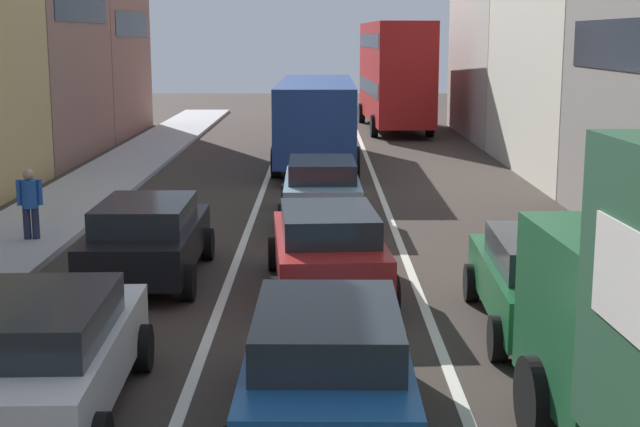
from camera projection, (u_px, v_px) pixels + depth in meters
name	position (u px, v px, depth m)	size (l,w,h in m)	color
sidewalk_left	(52.00, 213.00, 22.97)	(2.60, 64.00, 0.14)	#B2B2B2
lane_stripe_left	(252.00, 215.00, 23.00)	(0.16, 60.00, 0.01)	silver
lane_stripe_right	(387.00, 215.00, 23.00)	(0.16, 60.00, 0.01)	silver
sedan_centre_lane_second	(326.00, 363.00, 10.33)	(2.10, 4.32, 1.49)	#194C8C
wagon_left_lane_second	(39.00, 353.00, 10.66)	(2.18, 4.36, 1.49)	silver
hatchback_centre_lane_third	(326.00, 247.00, 16.06)	(2.30, 4.41, 1.49)	#A51E1E
sedan_left_lane_third	(145.00, 237.00, 16.82)	(2.08, 4.31, 1.49)	black
coupe_centre_lane_fourth	(320.00, 187.00, 22.39)	(2.10, 4.32, 1.49)	#759EB7
sedan_right_lane_behind_truck	(544.00, 279.00, 13.93)	(2.19, 4.36, 1.49)	#19592D
bus_mid_queue_primary	(315.00, 114.00, 31.93)	(2.87, 10.52, 2.90)	navy
bus_far_queue_secondary	(393.00, 70.00, 43.55)	(3.08, 10.58, 5.06)	#B21919
pedestrian_near_kerb	(28.00, 202.00, 19.55)	(0.54, 0.34, 1.66)	#262D47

